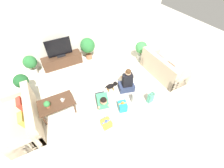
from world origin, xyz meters
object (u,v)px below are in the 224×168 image
Objects in this scene: sofa_right at (163,68)px; gift_bag_a at (136,98)px; mug at (62,100)px; person_kneeling at (102,101)px; potted_plant_corner_right at (141,48)px; tabletop_plant at (47,104)px; gift_box_b at (106,123)px; potted_plant_corner_left at (22,83)px; person_sitting at (127,82)px; tv_console at (62,61)px; tv at (59,49)px; sofa_left at (24,118)px; dog at (112,86)px; coffee_table at (56,104)px; potted_plant_back_left at (30,63)px; gift_bag_b at (151,98)px; gift_box_a at (122,106)px; potted_plant_back_right at (88,46)px.

gift_bag_a is (-1.66, -0.69, -0.09)m from sofa_right.
person_kneeling is at bearing -21.47° from mug.
potted_plant_corner_right reaches higher than tabletop_plant.
gift_bag_a is at bearing 14.04° from gift_box_b.
potted_plant_corner_left reaches higher than potted_plant_corner_right.
person_kneeling is at bearing 31.46° from person_sitting.
mug reaches higher than tv_console.
person_sitting is at bearing -138.94° from potted_plant_corner_right.
person_sitting is 2.54m from tabletop_plant.
tv is at bearing 117.00° from gift_bag_a.
sofa_left is 14.78× the size of mug.
person_kneeling is at bearing 134.19° from dog.
coffee_table is 1.22× the size of potted_plant_corner_left.
coffee_table is 1.48m from potted_plant_corner_left.
dog is 4.12× the size of mug.
mug is (-0.88, 1.04, 0.41)m from gift_box_b.
coffee_table is at bearing 161.02° from gift_bag_a.
potted_plant_back_left is 4.45m from gift_bag_b.
potted_plant_corner_left is at bearing 126.11° from mug.
sofa_right reaches higher than mug.
tabletop_plant is (-0.22, -0.06, 0.18)m from coffee_table.
sofa_left is 2.80m from gift_box_a.
sofa_right is 3.04m from gift_box_b.
tv_console is 1.96× the size of person_kneeling.
potted_plant_back_left is at bearing 131.78° from gift_bag_a.
gift_box_a is (1.03, -3.06, -0.64)m from tv.
gift_bag_b is (0.85, -1.04, -0.02)m from dog.
dog is (1.86, 0.08, -0.21)m from coffee_table.
mug is at bearing 159.90° from gift_bag_b.
sofa_right reaches higher than potted_plant_corner_right.
potted_plant_corner_right is at bearing 16.77° from tabletop_plant.
sofa_right is 1.27m from potted_plant_corner_right.
gift_box_a is at bearing 65.32° from person_sitting.
gift_box_b is at bearing 52.49° from person_sitting.
potted_plant_corner_left is 3.28m from gift_box_a.
gift_bag_b is at bearing -5.72° from person_kneeling.
potted_plant_corner_right reaches higher than gift_bag_a.
person_sitting is at bearing -113.35° from dog.
sofa_right is at bearing -91.38° from dog.
coffee_table is 4.45× the size of tabletop_plant.
sofa_right reaches higher than tv_console.
sofa_right is 7.95× the size of tabletop_plant.
potted_plant_corner_left reaches higher than gift_box_b.
person_kneeling is at bearing -79.29° from tv_console.
sofa_left is at bearing -141.74° from potted_plant_back_right.
person_sitting reaches higher than tabletop_plant.
potted_plant_corner_left is (-0.77, 1.27, 0.06)m from coffee_table.
gift_box_a is (2.67, -0.83, -0.15)m from sofa_left.
potted_plant_corner_right is 2.31× the size of gift_box_a.
potted_plant_back_left is 4.32m from potted_plant_corner_right.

